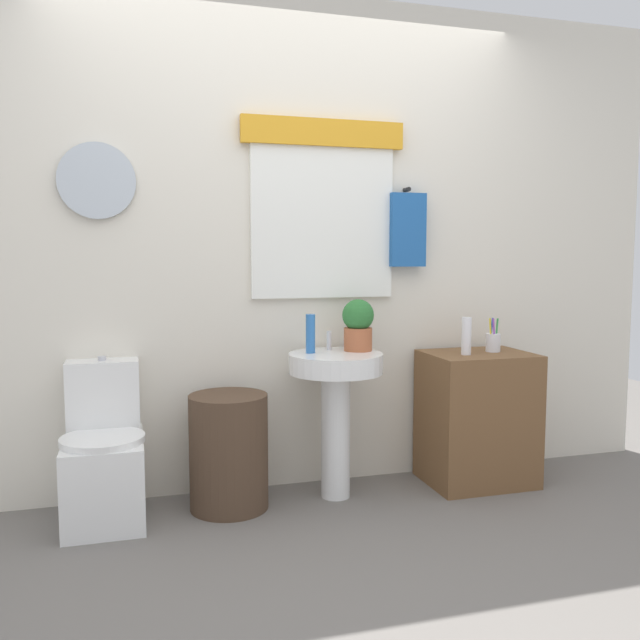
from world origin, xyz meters
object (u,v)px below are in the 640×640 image
object	(u,v)px
toilet	(104,459)
laundry_hamper	(229,452)
wooden_cabinet	(477,418)
pedestal_sink	(336,391)
toothbrush_cup	(493,342)
soap_bottle	(310,334)
potted_plant	(358,324)
lotion_bottle	(466,336)

from	to	relation	value
toilet	laundry_hamper	world-z (taller)	toilet
laundry_hamper	wooden_cabinet	world-z (taller)	wooden_cabinet
pedestal_sink	toothbrush_cup	size ratio (longest dim) A/B	4.06
toilet	pedestal_sink	xyz separation A→B (m)	(1.14, -0.03, 0.27)
soap_bottle	potted_plant	distance (m)	0.26
toilet	lotion_bottle	world-z (taller)	lotion_bottle
toilet	toothbrush_cup	world-z (taller)	toothbrush_cup
wooden_cabinet	lotion_bottle	world-z (taller)	lotion_bottle
pedestal_sink	wooden_cabinet	distance (m)	0.84
toilet	soap_bottle	world-z (taller)	soap_bottle
toilet	toothbrush_cup	size ratio (longest dim) A/B	4.10
wooden_cabinet	soap_bottle	bearing A→B (deg)	176.93
laundry_hamper	potted_plant	world-z (taller)	potted_plant
pedestal_sink	potted_plant	world-z (taller)	potted_plant
toilet	potted_plant	xyz separation A→B (m)	(1.28, 0.03, 0.60)
laundry_hamper	potted_plant	xyz separation A→B (m)	(0.69, 0.06, 0.61)
wooden_cabinet	toothbrush_cup	distance (m)	0.43
pedestal_sink	soap_bottle	size ratio (longest dim) A/B	3.79
soap_bottle	lotion_bottle	world-z (taller)	soap_bottle
laundry_hamper	soap_bottle	distance (m)	0.71
potted_plant	lotion_bottle	bearing A→B (deg)	-9.86
pedestal_sink	laundry_hamper	bearing A→B (deg)	180.00
pedestal_sink	lotion_bottle	size ratio (longest dim) A/B	3.75
lotion_bottle	toothbrush_cup	distance (m)	0.21
laundry_hamper	lotion_bottle	world-z (taller)	lotion_bottle
pedestal_sink	potted_plant	bearing A→B (deg)	23.20
toilet	soap_bottle	size ratio (longest dim) A/B	3.83
soap_bottle	lotion_bottle	distance (m)	0.84
laundry_hamper	lotion_bottle	size ratio (longest dim) A/B	2.84
toilet	soap_bottle	distance (m)	1.16
pedestal_sink	soap_bottle	bearing A→B (deg)	157.38
potted_plant	toothbrush_cup	xyz separation A→B (m)	(0.77, -0.04, -0.12)
pedestal_sink	potted_plant	size ratio (longest dim) A/B	2.78
toilet	wooden_cabinet	size ratio (longest dim) A/B	1.06
laundry_hamper	toothbrush_cup	bearing A→B (deg)	0.78
toilet	pedestal_sink	distance (m)	1.17
wooden_cabinet	potted_plant	xyz separation A→B (m)	(-0.67, 0.06, 0.53)
soap_bottle	wooden_cabinet	bearing A→B (deg)	-3.07
laundry_hamper	wooden_cabinet	distance (m)	1.37
laundry_hamper	wooden_cabinet	xyz separation A→B (m)	(1.37, 0.00, 0.08)
pedestal_sink	toothbrush_cup	distance (m)	0.94
potted_plant	toothbrush_cup	world-z (taller)	potted_plant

